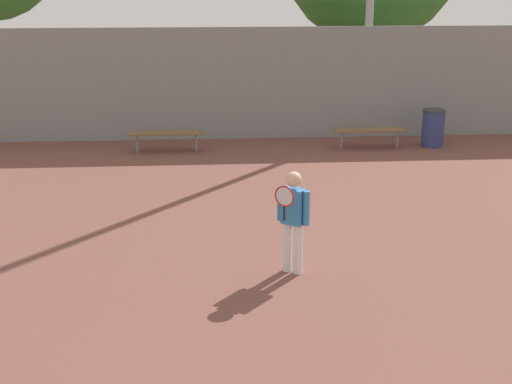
# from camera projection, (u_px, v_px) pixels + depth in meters

# --- Properties ---
(tennis_player) EXTENTS (0.52, 0.50, 1.57)m
(tennis_player) POSITION_uv_depth(u_px,v_px,m) (293.00, 217.00, 10.44)
(tennis_player) COLOR silver
(tennis_player) RESTS_ON ground_plane
(bench_courtside_near) EXTENTS (1.78, 0.40, 0.48)m
(bench_courtside_near) POSITION_uv_depth(u_px,v_px,m) (370.00, 131.00, 17.83)
(bench_courtside_near) COLOR brown
(bench_courtside_near) RESTS_ON ground_plane
(bench_courtside_far) EXTENTS (1.81, 0.40, 0.48)m
(bench_courtside_far) POSITION_uv_depth(u_px,v_px,m) (166.00, 134.00, 17.49)
(bench_courtside_far) COLOR brown
(bench_courtside_far) RESTS_ON ground_plane
(trash_bin) EXTENTS (0.58, 0.58, 0.94)m
(trash_bin) POSITION_uv_depth(u_px,v_px,m) (433.00, 128.00, 18.03)
(trash_bin) COLOR navy
(trash_bin) RESTS_ON ground_plane
(back_fence) EXTENTS (24.80, 0.06, 2.91)m
(back_fence) POSITION_uv_depth(u_px,v_px,m) (218.00, 84.00, 18.51)
(back_fence) COLOR gray
(back_fence) RESTS_ON ground_plane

